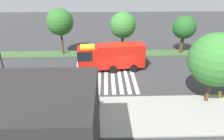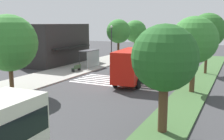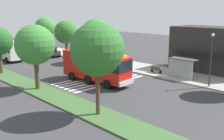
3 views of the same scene
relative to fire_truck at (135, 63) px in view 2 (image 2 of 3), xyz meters
name	(u,v)px [view 2 (image 2 of 3)]	position (x,y,z in m)	size (l,w,h in m)	color
ground_plane	(117,85)	(-2.44, 1.09, -2.10)	(120.00, 120.00, 0.00)	#38383A
sidewalk	(48,77)	(-2.44, 10.29, -2.03)	(60.00, 5.96, 0.14)	#9E9B93
median_strip	(191,92)	(-2.44, -6.63, -2.03)	(60.00, 3.00, 0.14)	#3D6033
crosswalk	(123,82)	(-0.86, 1.09, -2.09)	(4.95, 11.19, 0.01)	silver
fire_truck	(135,63)	(0.00, 0.00, 0.00)	(9.56, 3.44, 3.71)	red
parked_car_mid	(135,55)	(16.16, 6.11, -1.23)	(4.37, 2.11, 1.67)	silver
parked_car_east	(154,50)	(27.21, 6.11, -1.21)	(4.30, 2.28, 1.75)	#720505
bus_stop_shelter	(91,55)	(5.91, 9.06, -0.21)	(3.50, 1.40, 2.46)	#4C4C51
bench_near_shelter	(77,68)	(1.91, 9.02, -1.51)	(1.60, 0.50, 0.90)	#2D472D
street_lamp	(111,41)	(10.26, 7.91, 1.58)	(0.36, 0.36, 5.98)	#2D2D30
storefront_building	(55,44)	(6.70, 16.12, 1.06)	(11.47, 6.53, 6.33)	#282626
sidewalk_tree_center	(9,43)	(-9.99, 8.31, 2.62)	(5.13, 5.13, 7.16)	#513823
sidewalk_tree_east	(118,31)	(13.78, 8.31, 2.98)	(4.04, 4.04, 6.98)	#47301E
sidewalk_tree_far_east	(135,31)	(21.74, 8.31, 2.75)	(4.34, 4.34, 6.90)	#47301E
median_tree_far_west	(165,58)	(-12.70, -6.63, 2.42)	(3.86, 3.86, 6.36)	#513823
median_tree_west	(194,40)	(-2.38, -6.63, 2.86)	(4.30, 4.30, 7.00)	#513823
median_tree_center	(208,31)	(7.85, -6.63, 3.44)	(4.34, 4.34, 7.59)	#513823
fire_hydrant	(2,94)	(-11.65, 7.81, -1.61)	(0.28, 0.28, 0.70)	gold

